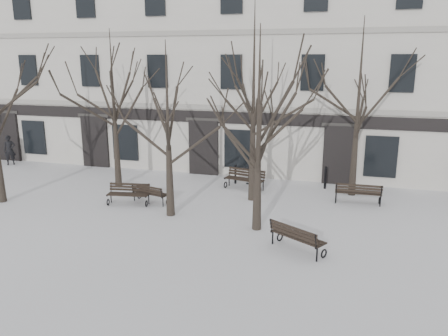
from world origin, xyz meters
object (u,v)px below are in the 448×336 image
at_px(bench_1, 150,193).
at_px(tree_2, 259,106).
at_px(bench_2, 296,237).
at_px(bench_0, 129,193).
at_px(bench_4, 358,192).
at_px(tree_1, 167,109).
at_px(bench_3, 245,178).

bearing_deg(bench_1, tree_2, 176.21).
bearing_deg(tree_2, bench_2, -43.69).
xyz_separation_m(bench_0, bench_4, (9.42, 2.64, 0.04)).
relative_size(tree_2, bench_2, 3.73).
bearing_deg(tree_1, tree_2, -8.36).
relative_size(tree_2, bench_3, 3.60).
xyz_separation_m(bench_2, bench_3, (-3.16, 6.34, 0.01)).
xyz_separation_m(tree_2, bench_1, (-5.02, 1.68, -4.03)).
distance_m(tree_2, bench_4, 6.64).
height_order(tree_1, bench_1, tree_1).
xyz_separation_m(tree_1, tree_2, (3.59, -0.53, 0.29)).
relative_size(bench_1, bench_3, 0.88).
bearing_deg(bench_1, bench_2, 168.85).
bearing_deg(bench_1, bench_0, 41.17).
bearing_deg(bench_0, bench_1, 17.40).
distance_m(bench_0, bench_2, 7.94).
xyz_separation_m(bench_1, bench_2, (6.63, -3.22, 0.06)).
distance_m(tree_2, bench_1, 6.66).
distance_m(bench_0, bench_4, 9.78).
distance_m(tree_1, bench_1, 4.17).
distance_m(bench_0, bench_3, 5.53).
bearing_deg(bench_3, bench_1, -125.33).
height_order(tree_1, bench_2, tree_1).
bearing_deg(tree_1, bench_1, 141.11).
xyz_separation_m(tree_1, bench_2, (5.19, -2.06, -3.69)).
distance_m(bench_1, bench_3, 4.67).
height_order(bench_0, bench_4, bench_4).
bearing_deg(bench_2, tree_2, -12.31).
distance_m(tree_2, bench_0, 7.18).
xyz_separation_m(bench_1, bench_4, (8.63, 2.25, 0.07)).
relative_size(tree_1, bench_4, 3.49).
xyz_separation_m(bench_3, bench_4, (5.15, -0.88, 0.00)).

